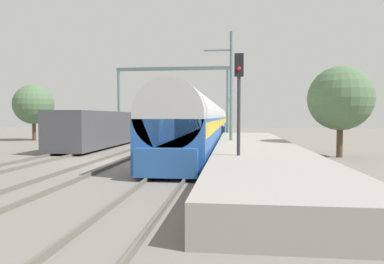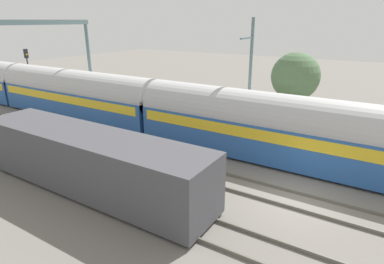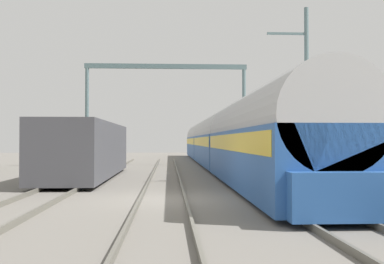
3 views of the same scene
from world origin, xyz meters
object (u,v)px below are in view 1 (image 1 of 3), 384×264
at_px(freight_car, 99,129).
at_px(catenary_gantry, 172,88).
at_px(passenger_train, 209,121).
at_px(railway_signal_near, 239,99).
at_px(person_crossing, 223,131).
at_px(railway_signal_far, 228,111).

xyz_separation_m(freight_car, catenary_gantry, (4.03, 10.96, 4.16)).
relative_size(passenger_train, railway_signal_near, 9.96).
distance_m(passenger_train, freight_car, 13.26).
height_order(passenger_train, freight_car, passenger_train).
distance_m(person_crossing, railway_signal_near, 20.33).
xyz_separation_m(railway_signal_near, railway_signal_far, (-0.81, 32.91, 0.10)).
bearing_deg(catenary_gantry, railway_signal_far, 56.71).
xyz_separation_m(passenger_train, railway_signal_far, (1.92, 9.50, 1.29)).
xyz_separation_m(person_crossing, railway_signal_near, (1.14, -20.19, 2.13)).
bearing_deg(railway_signal_far, catenary_gantry, -123.29).
bearing_deg(railway_signal_near, catenary_gantry, 105.81).
bearing_deg(person_crossing, freight_car, 43.96).
height_order(freight_car, person_crossing, freight_car).
xyz_separation_m(person_crossing, catenary_gantry, (-5.61, 3.66, 4.60)).
distance_m(passenger_train, railway_signal_near, 23.60).
relative_size(freight_car, person_crossing, 7.51).
height_order(freight_car, railway_signal_near, railway_signal_near).
distance_m(freight_car, catenary_gantry, 12.39).
bearing_deg(freight_car, catenary_gantry, 69.81).
relative_size(person_crossing, railway_signal_far, 0.34).
bearing_deg(catenary_gantry, passenger_train, -6.22).
bearing_deg(person_crossing, railway_signal_far, -84.69).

